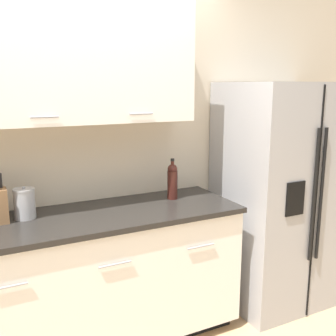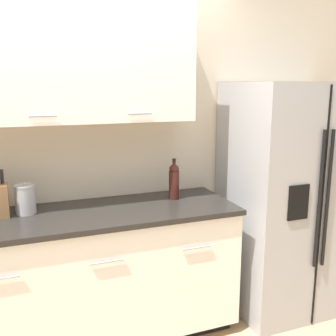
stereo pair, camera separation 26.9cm
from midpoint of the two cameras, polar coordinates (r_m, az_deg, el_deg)
The scene contains 5 objects.
wall_back at distance 2.73m, azimuth -12.99°, elevation 6.29°, with size 10.00×0.39×2.60m.
counter_unit at distance 2.73m, azimuth -13.48°, elevation -15.96°, with size 2.45×0.64×0.93m.
refrigerator at distance 3.22m, azimuth 19.30°, elevation -4.15°, with size 0.89×0.75×1.76m.
wine_bottle at distance 2.82m, azimuth 3.60°, elevation -1.88°, with size 0.07×0.07×0.30m.
steel_canister at distance 2.62m, azimuth -17.28°, elevation -4.39°, with size 0.13×0.13×0.20m.
Camera 2 is at (-0.29, -1.71, 1.73)m, focal length 42.00 mm.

